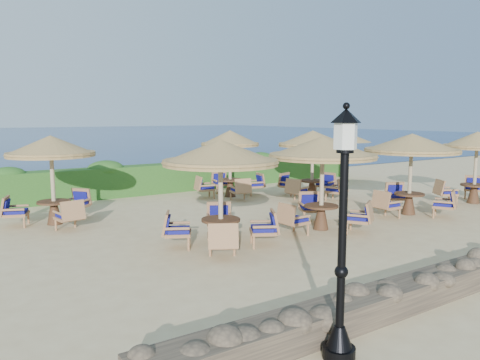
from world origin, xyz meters
TOP-DOWN VIEW (x-y plane):
  - ground at (0.00, 0.00)m, footprint 120.00×120.00m
  - sea at (0.00, 70.00)m, footprint 160.00×160.00m
  - hedge at (0.00, 7.20)m, footprint 18.00×0.90m
  - lamp_post at (-4.80, -6.80)m, footprint 0.44×0.44m
  - extra_parasol at (7.80, 5.20)m, footprint 2.30×2.30m
  - cafe_set_0 at (-3.34, -1.32)m, footprint 2.86×2.86m
  - cafe_set_1 at (-0.04, -1.37)m, footprint 3.04×3.04m
  - cafe_set_2 at (3.80, -1.43)m, footprint 3.03×3.03m
  - cafe_set_3 at (-6.24, 3.49)m, footprint 2.74×2.71m
  - cafe_set_4 at (0.71, 4.68)m, footprint 2.88×2.88m
  - cafe_set_5 at (3.26, 2.68)m, footprint 2.88×2.88m
  - cafe_set_6 at (7.50, -1.49)m, footprint 2.77×2.58m

SIDE VIEW (x-z plane):
  - ground at x=0.00m, z-range 0.00..0.00m
  - sea at x=0.00m, z-range 0.00..0.00m
  - hedge at x=0.00m, z-range 0.00..1.20m
  - lamp_post at x=-4.80m, z-range -0.10..3.21m
  - cafe_set_4 at x=0.71m, z-range 0.35..3.00m
  - cafe_set_6 at x=7.50m, z-range 0.46..3.12m
  - cafe_set_5 at x=3.26m, z-range 0.47..3.12m
  - cafe_set_0 at x=-3.34m, z-range 0.51..3.17m
  - cafe_set_3 at x=-6.24m, z-range 0.52..3.17m
  - cafe_set_2 at x=3.80m, z-range 0.63..3.29m
  - cafe_set_1 at x=-0.04m, z-range 0.63..3.29m
  - extra_parasol at x=7.80m, z-range 0.97..3.37m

